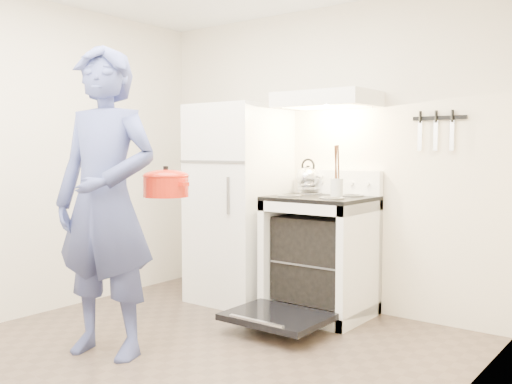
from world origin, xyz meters
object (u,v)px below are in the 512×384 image
(refrigerator, at_px, (239,203))
(tea_kettle, at_px, (308,176))
(person, at_px, (106,202))
(dutch_oven, at_px, (166,186))
(stove_body, at_px, (320,258))

(refrigerator, distance_m, tea_kettle, 0.65)
(person, bearing_deg, refrigerator, 79.66)
(refrigerator, xyz_separation_m, person, (0.16, -1.55, 0.13))
(tea_kettle, bearing_deg, refrigerator, -156.13)
(tea_kettle, distance_m, dutch_oven, 1.47)
(dutch_oven, bearing_deg, tea_kettle, 82.62)
(tea_kettle, height_order, person, person)
(refrigerator, xyz_separation_m, stove_body, (0.81, 0.02, -0.39))
(stove_body, xyz_separation_m, dutch_oven, (-0.45, -1.24, 0.61))
(tea_kettle, height_order, dutch_oven, tea_kettle)
(tea_kettle, relative_size, person, 0.15)
(refrigerator, xyz_separation_m, dutch_oven, (0.36, -1.22, 0.22))
(refrigerator, height_order, tea_kettle, refrigerator)
(stove_body, height_order, tea_kettle, tea_kettle)
(stove_body, bearing_deg, dutch_oven, -109.76)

